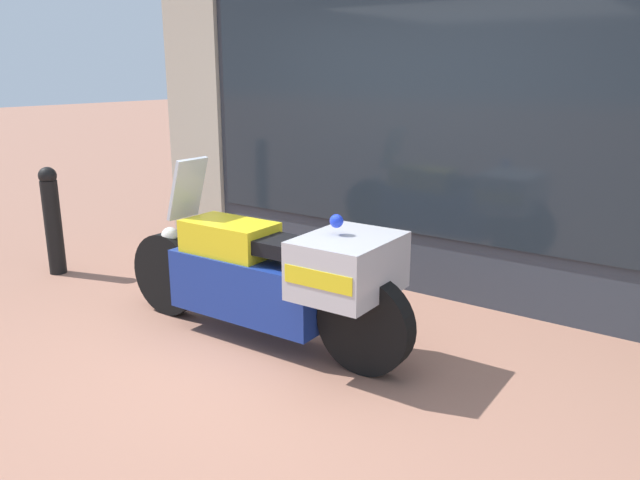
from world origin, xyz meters
TOP-DOWN VIEW (x-y plane):
  - ground_plane at (0.00, 0.00)m, footprint 60.00×60.00m
  - shop_building at (-0.36, 2.00)m, footprint 5.91×0.55m
  - window_display at (0.31, 2.03)m, footprint 4.70×0.30m
  - paramedic_motorcycle at (-0.17, 0.22)m, footprint 2.51×0.72m
  - street_bollard at (-2.96, 0.24)m, footprint 0.17×0.17m

SIDE VIEW (x-z plane):
  - ground_plane at x=0.00m, z-range 0.00..0.00m
  - window_display at x=0.31m, z-range -0.54..1.51m
  - paramedic_motorcycle at x=-0.17m, z-range -0.12..1.18m
  - street_bollard at x=-2.96m, z-range 0.02..1.07m
  - shop_building at x=-0.36m, z-range 0.01..3.54m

